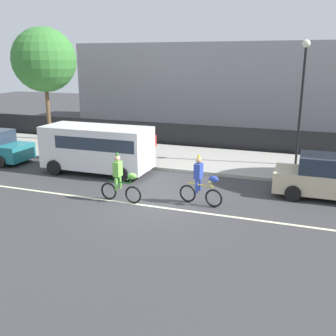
{
  "coord_description": "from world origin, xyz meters",
  "views": [
    {
      "loc": [
        5.19,
        -12.87,
        5.18
      ],
      "look_at": [
        0.11,
        1.2,
        1.0
      ],
      "focal_mm": 42.0,
      "sensor_mm": 36.0,
      "label": 1
    }
  ],
  "objects": [
    {
      "name": "fence_line",
      "position": [
        0.0,
        9.4,
        0.7
      ],
      "size": [
        40.0,
        0.08,
        1.4
      ],
      "primitive_type": "cube",
      "color": "black",
      "rests_on": "ground"
    },
    {
      "name": "parade_cyclist_cobalt",
      "position": [
        1.71,
        0.29,
        0.84
      ],
      "size": [
        1.71,
        0.53,
        1.92
      ],
      "color": "black",
      "rests_on": "ground"
    },
    {
      "name": "parked_car_beige",
      "position": [
        6.11,
        2.7,
        0.78
      ],
      "size": [
        4.1,
        1.92,
        1.64
      ],
      "color": "beige",
      "rests_on": "ground"
    },
    {
      "name": "street_tree_near_lamp",
      "position": [
        -10.53,
        8.14,
        5.09
      ],
      "size": [
        3.93,
        3.93,
        6.91
      ],
      "color": "brown",
      "rests_on": "sidewalk_curb"
    },
    {
      "name": "sidewalk_curb",
      "position": [
        0.0,
        6.5,
        0.07
      ],
      "size": [
        60.0,
        5.0,
        0.15
      ],
      "primitive_type": "cube",
      "color": "#9E9B93",
      "rests_on": "ground"
    },
    {
      "name": "building_backdrop",
      "position": [
        2.07,
        18.0,
        3.14
      ],
      "size": [
        28.0,
        8.0,
        6.28
      ],
      "primitive_type": "cube",
      "color": "#99939E",
      "rests_on": "ground"
    },
    {
      "name": "road_centre_line",
      "position": [
        0.0,
        -0.5,
        0.0
      ],
      "size": [
        36.0,
        0.14,
        0.01
      ],
      "primitive_type": "cube",
      "color": "beige",
      "rests_on": "ground"
    },
    {
      "name": "parked_van_white",
      "position": [
        -3.86,
        2.7,
        1.28
      ],
      "size": [
        5.0,
        2.22,
        2.18
      ],
      "color": "white",
      "rests_on": "ground"
    },
    {
      "name": "ground_plane",
      "position": [
        0.0,
        0.0,
        0.0
      ],
      "size": [
        80.0,
        80.0,
        0.0
      ],
      "primitive_type": "plane",
      "color": "#38383A"
    },
    {
      "name": "parade_cyclist_lime",
      "position": [
        -1.17,
        -0.42,
        0.84
      ],
      "size": [
        1.72,
        0.5,
        1.92
      ],
      "color": "black",
      "rests_on": "ground"
    },
    {
      "name": "pedestrian_onlooker",
      "position": [
        -1.97,
        4.73,
        1.01
      ],
      "size": [
        0.32,
        0.2,
        1.62
      ],
      "color": "#33333D",
      "rests_on": "sidewalk_curb"
    },
    {
      "name": "street_lamp_post",
      "position": [
        4.76,
        6.78,
        3.99
      ],
      "size": [
        0.36,
        0.36,
        5.86
      ],
      "color": "black",
      "rests_on": "sidewalk_curb"
    }
  ]
}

